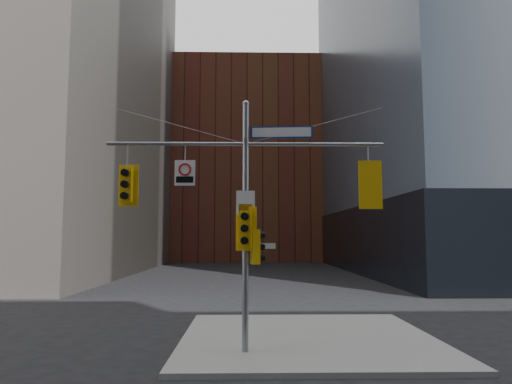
{
  "coord_description": "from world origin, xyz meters",
  "views": [
    {
      "loc": [
        0.04,
        -11.01,
        3.32
      ],
      "look_at": [
        0.3,
        2.0,
        4.6
      ],
      "focal_mm": 32.0,
      "sensor_mm": 36.0,
      "label": 1
    }
  ],
  "objects_px": {
    "traffic_light_pole_side": "(257,247)",
    "traffic_light_pole_front": "(246,229)",
    "traffic_light_east_arm": "(369,185)",
    "street_sign_blade": "(281,132)",
    "regulatory_sign_arm": "(185,172)",
    "signal_assembly": "(246,198)",
    "traffic_light_west_arm": "(127,185)"
  },
  "relations": [
    {
      "from": "traffic_light_pole_side",
      "to": "traffic_light_pole_front",
      "type": "bearing_deg",
      "value": 119.51
    },
    {
      "from": "traffic_light_east_arm",
      "to": "traffic_light_pole_front",
      "type": "relative_size",
      "value": 1.12
    },
    {
      "from": "traffic_light_east_arm",
      "to": "street_sign_blade",
      "type": "height_order",
      "value": "street_sign_blade"
    },
    {
      "from": "regulatory_sign_arm",
      "to": "traffic_light_pole_side",
      "type": "bearing_deg",
      "value": 2.4
    },
    {
      "from": "signal_assembly",
      "to": "traffic_light_pole_front",
      "type": "distance_m",
      "value": 0.91
    },
    {
      "from": "signal_assembly",
      "to": "street_sign_blade",
      "type": "distance_m",
      "value": 2.2
    },
    {
      "from": "signal_assembly",
      "to": "traffic_light_pole_front",
      "type": "relative_size",
      "value": 6.47
    },
    {
      "from": "traffic_light_pole_front",
      "to": "street_sign_blade",
      "type": "height_order",
      "value": "street_sign_blade"
    },
    {
      "from": "signal_assembly",
      "to": "traffic_light_pole_side",
      "type": "height_order",
      "value": "signal_assembly"
    },
    {
      "from": "street_sign_blade",
      "to": "regulatory_sign_arm",
      "type": "height_order",
      "value": "street_sign_blade"
    },
    {
      "from": "traffic_light_west_arm",
      "to": "traffic_light_east_arm",
      "type": "xyz_separation_m",
      "value": [
        6.96,
        -0.01,
        -0.0
      ]
    },
    {
      "from": "traffic_light_west_arm",
      "to": "traffic_light_pole_side",
      "type": "relative_size",
      "value": 1.23
    },
    {
      "from": "traffic_light_east_arm",
      "to": "street_sign_blade",
      "type": "relative_size",
      "value": 0.76
    },
    {
      "from": "signal_assembly",
      "to": "regulatory_sign_arm",
      "type": "bearing_deg",
      "value": -179.34
    },
    {
      "from": "traffic_light_pole_front",
      "to": "regulatory_sign_arm",
      "type": "height_order",
      "value": "regulatory_sign_arm"
    },
    {
      "from": "traffic_light_east_arm",
      "to": "regulatory_sign_arm",
      "type": "xyz_separation_m",
      "value": [
        -5.31,
        -0.02,
        0.37
      ]
    },
    {
      "from": "signal_assembly",
      "to": "traffic_light_east_arm",
      "type": "height_order",
      "value": "signal_assembly"
    },
    {
      "from": "traffic_light_pole_side",
      "to": "street_sign_blade",
      "type": "xyz_separation_m",
      "value": [
        0.72,
        -0.01,
        3.31
      ]
    },
    {
      "from": "regulatory_sign_arm",
      "to": "traffic_light_pole_front",
      "type": "bearing_deg",
      "value": -6.64
    },
    {
      "from": "traffic_light_pole_side",
      "to": "traffic_light_pole_front",
      "type": "relative_size",
      "value": 0.8
    },
    {
      "from": "traffic_light_pole_front",
      "to": "regulatory_sign_arm",
      "type": "bearing_deg",
      "value": 179.17
    },
    {
      "from": "signal_assembly",
      "to": "traffic_light_west_arm",
      "type": "relative_size",
      "value": 6.61
    },
    {
      "from": "traffic_light_west_arm",
      "to": "traffic_light_pole_side",
      "type": "distance_m",
      "value": 4.12
    },
    {
      "from": "traffic_light_pole_side",
      "to": "signal_assembly",
      "type": "bearing_deg",
      "value": 80.83
    },
    {
      "from": "traffic_light_west_arm",
      "to": "regulatory_sign_arm",
      "type": "distance_m",
      "value": 1.7
    },
    {
      "from": "traffic_light_east_arm",
      "to": "traffic_light_pole_front",
      "type": "height_order",
      "value": "traffic_light_east_arm"
    },
    {
      "from": "street_sign_blade",
      "to": "regulatory_sign_arm",
      "type": "xyz_separation_m",
      "value": [
        -2.79,
        -0.02,
        -1.18
      ]
    },
    {
      "from": "traffic_light_west_arm",
      "to": "traffic_light_east_arm",
      "type": "height_order",
      "value": "traffic_light_east_arm"
    },
    {
      "from": "traffic_light_pole_front",
      "to": "regulatory_sign_arm",
      "type": "relative_size",
      "value": 1.68
    },
    {
      "from": "signal_assembly",
      "to": "traffic_light_east_arm",
      "type": "distance_m",
      "value": 3.58
    },
    {
      "from": "traffic_light_west_arm",
      "to": "regulatory_sign_arm",
      "type": "height_order",
      "value": "regulatory_sign_arm"
    },
    {
      "from": "traffic_light_west_arm",
      "to": "traffic_light_pole_side",
      "type": "bearing_deg",
      "value": 3.63
    }
  ]
}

